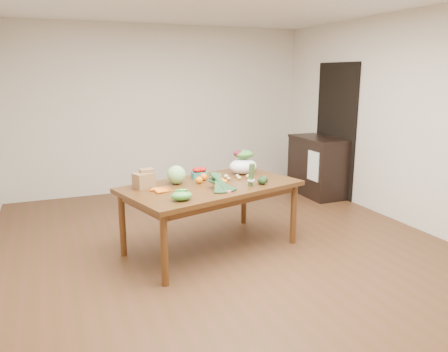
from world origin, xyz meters
name	(u,v)px	position (x,y,z in m)	size (l,w,h in m)	color
floor	(231,253)	(0.00, 0.00, 0.00)	(6.00, 6.00, 0.00)	#522F1C
room_walls	(231,131)	(0.00, 0.00, 1.35)	(5.02, 6.02, 2.70)	beige
dining_table	(211,217)	(-0.16, 0.19, 0.38)	(1.87, 1.04, 0.75)	#43270F
doorway_dark	(335,130)	(2.48, 1.60, 1.05)	(0.02, 1.00, 2.10)	black
cabinet	(317,166)	(2.22, 1.68, 0.47)	(0.52, 1.02, 0.94)	black
dish_towel	(313,166)	(1.96, 1.40, 0.55)	(0.02, 0.28, 0.45)	white
paper_bag	(144,179)	(-0.86, 0.32, 0.85)	(0.27, 0.23, 0.19)	olive
cabbage	(176,175)	(-0.50, 0.35, 0.85)	(0.20, 0.20, 0.20)	#9ED97D
strawberry_basket_a	(197,174)	(-0.21, 0.52, 0.80)	(0.11, 0.11, 0.10)	#B7170C
strawberry_basket_b	(202,173)	(-0.14, 0.53, 0.80)	(0.11, 0.11, 0.10)	red
orange_a	(199,180)	(-0.27, 0.27, 0.79)	(0.08, 0.08, 0.08)	orange
orange_b	(204,177)	(-0.17, 0.39, 0.79)	(0.08, 0.08, 0.08)	orange
orange_c	(215,180)	(-0.09, 0.23, 0.79)	(0.07, 0.07, 0.07)	orange
mandarin_cluster	(220,180)	(-0.06, 0.17, 0.79)	(0.18, 0.18, 0.08)	#E3590D
carrots	(163,189)	(-0.71, 0.13, 0.76)	(0.22, 0.22, 0.03)	orange
snap_pea_bag	(182,196)	(-0.63, -0.28, 0.80)	(0.21, 0.15, 0.09)	green
kale_bunch	(223,183)	(-0.14, -0.10, 0.83)	(0.32, 0.40, 0.16)	#16321C
asparagus_bundle	(251,175)	(0.22, -0.04, 0.88)	(0.08, 0.08, 0.25)	#4C7B38
potato_a	(228,179)	(0.09, 0.29, 0.77)	(0.05, 0.04, 0.04)	tan
potato_b	(239,178)	(0.22, 0.27, 0.77)	(0.05, 0.04, 0.04)	#DBB47E
potato_c	(237,176)	(0.24, 0.37, 0.77)	(0.05, 0.04, 0.04)	tan
potato_d	(226,176)	(0.10, 0.39, 0.77)	(0.05, 0.05, 0.05)	tan
potato_e	(248,176)	(0.34, 0.29, 0.78)	(0.06, 0.05, 0.05)	#DCCF7F
avocado_a	(262,181)	(0.35, -0.02, 0.79)	(0.08, 0.11, 0.08)	black
avocado_b	(264,179)	(0.42, 0.06, 0.79)	(0.07, 0.11, 0.07)	black
salad_bag	(243,163)	(0.38, 0.52, 0.88)	(0.34, 0.26, 0.26)	white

